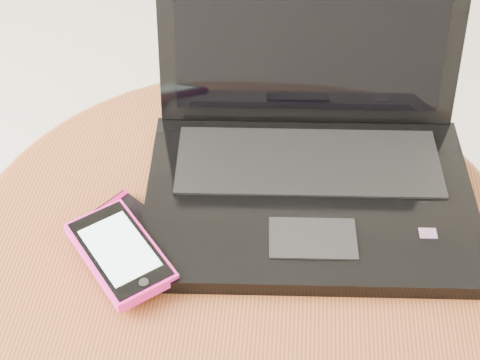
{
  "coord_description": "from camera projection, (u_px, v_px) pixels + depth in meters",
  "views": [
    {
      "loc": [
        -0.01,
        -0.41,
        1.05
      ],
      "look_at": [
        -0.05,
        0.11,
        0.53
      ],
      "focal_mm": 54.6,
      "sensor_mm": 36.0,
      "label": 1
    }
  ],
  "objects": [
    {
      "name": "table",
      "position": [
        241.0,
        299.0,
        0.83
      ],
      "size": [
        0.6,
        0.6,
        0.47
      ],
      "color": "brown",
      "rests_on": "ground"
    },
    {
      "name": "laptop",
      "position": [
        310.0,
        150.0,
        0.8
      ],
      "size": [
        0.37,
        0.32,
        0.23
      ],
      "color": "black",
      "rests_on": "table"
    },
    {
      "name": "phone_black",
      "position": [
        138.0,
        234.0,
        0.76
      ],
      "size": [
        0.13,
        0.12,
        0.01
      ],
      "color": "black",
      "rests_on": "table"
    },
    {
      "name": "phone_pink",
      "position": [
        120.0,
        253.0,
        0.72
      ],
      "size": [
        0.13,
        0.14,
        0.01
      ],
      "color": "#FF23A1",
      "rests_on": "phone_black"
    }
  ]
}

